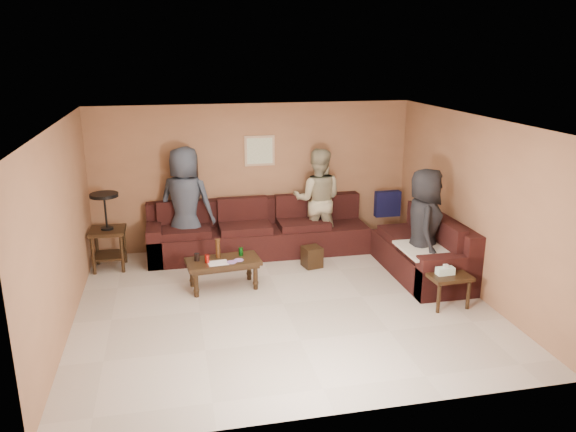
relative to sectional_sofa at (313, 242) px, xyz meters
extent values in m
plane|color=#BFB2A2|center=(-0.81, -1.52, -0.33)|extent=(5.50, 5.50, 0.00)
cube|color=silver|center=(-0.81, -1.52, 2.12)|extent=(5.50, 5.00, 0.10)
cube|color=#996948|center=(-0.81, 0.98, 0.92)|extent=(5.50, 0.10, 2.50)
cube|color=#996948|center=(-0.81, -4.02, 0.92)|extent=(5.50, 0.10, 2.50)
cube|color=#996948|center=(-3.56, -1.52, 0.92)|extent=(0.10, 5.00, 2.50)
cube|color=#996948|center=(1.94, -1.52, 0.92)|extent=(0.10, 5.00, 2.50)
cube|color=black|center=(-0.81, 0.53, -0.10)|extent=(3.70, 0.90, 0.45)
cube|color=black|center=(-0.81, 0.86, 0.35)|extent=(3.70, 0.24, 0.45)
cube|color=black|center=(-2.54, 0.53, -0.01)|extent=(0.24, 0.90, 0.63)
cube|color=black|center=(1.49, -0.92, -0.10)|extent=(0.90, 2.00, 0.45)
cube|color=black|center=(1.82, -0.92, 0.35)|extent=(0.24, 2.00, 0.45)
cube|color=black|center=(1.49, -1.80, -0.01)|extent=(0.90, 0.24, 0.63)
cube|color=#101034|center=(1.49, 0.53, 0.42)|extent=(0.45, 0.14, 0.45)
cube|color=beige|center=(1.49, -1.37, 0.25)|extent=(1.00, 0.85, 0.04)
cube|color=black|center=(-1.56, -0.80, 0.09)|extent=(1.10, 0.63, 0.06)
cube|color=black|center=(-1.56, -0.80, 0.03)|extent=(1.02, 0.55, 0.05)
cylinder|color=black|center=(-1.96, -1.04, -0.13)|extent=(0.07, 0.07, 0.38)
cylinder|color=black|center=(-1.11, -0.95, -0.13)|extent=(0.07, 0.07, 0.38)
cylinder|color=black|center=(-2.00, -0.66, -0.13)|extent=(0.07, 0.07, 0.38)
cylinder|color=black|center=(-1.15, -0.57, -0.13)|extent=(0.07, 0.07, 0.38)
cylinder|color=red|center=(-1.79, -0.87, 0.18)|extent=(0.07, 0.07, 0.12)
cylinder|color=#136B19|center=(-1.28, -0.68, 0.18)|extent=(0.07, 0.07, 0.12)
cylinder|color=#3B210D|center=(-1.61, -0.69, 0.26)|extent=(0.07, 0.07, 0.28)
cylinder|color=black|center=(-1.93, -0.76, 0.17)|extent=(0.08, 0.08, 0.11)
cube|color=silver|center=(-1.64, -0.93, 0.12)|extent=(0.30, 0.25, 0.00)
cylinder|color=#D54B9A|center=(-1.45, -0.93, 0.12)|extent=(0.14, 0.14, 0.01)
cylinder|color=#D54B9A|center=(-1.34, -0.87, 0.12)|extent=(0.14, 0.14, 0.01)
cube|color=black|center=(-3.25, 0.35, 0.30)|extent=(0.55, 0.55, 0.05)
cube|color=black|center=(-3.25, 0.35, -0.11)|extent=(0.49, 0.49, 0.03)
cylinder|color=black|center=(-3.47, 0.14, -0.01)|extent=(0.05, 0.05, 0.63)
cylinder|color=black|center=(-3.04, 0.13, -0.01)|extent=(0.05, 0.05, 0.63)
cylinder|color=black|center=(-3.46, 0.57, -0.01)|extent=(0.05, 0.05, 0.63)
cylinder|color=black|center=(-3.03, 0.56, -0.01)|extent=(0.05, 0.05, 0.63)
cylinder|color=black|center=(-3.25, 0.35, 0.34)|extent=(0.19, 0.19, 0.03)
cylinder|color=black|center=(-3.25, 0.35, 0.62)|extent=(0.03, 0.03, 0.52)
cylinder|color=black|center=(-3.25, 0.35, 0.88)|extent=(0.43, 0.43, 0.05)
cube|color=black|center=(1.36, -2.02, 0.11)|extent=(0.58, 0.48, 0.05)
cylinder|color=black|center=(1.15, -2.21, -0.11)|extent=(0.05, 0.05, 0.43)
cylinder|color=black|center=(1.59, -2.18, -0.11)|extent=(0.05, 0.05, 0.43)
cylinder|color=black|center=(1.13, -1.86, -0.11)|extent=(0.05, 0.05, 0.43)
cylinder|color=black|center=(1.57, -1.84, -0.11)|extent=(0.05, 0.05, 0.43)
cube|color=white|center=(1.31, -2.02, 0.18)|extent=(0.25, 0.13, 0.10)
cube|color=silver|center=(1.31, -2.02, 0.25)|extent=(0.06, 0.04, 0.05)
cube|color=black|center=(-0.08, -0.26, -0.16)|extent=(0.33, 0.33, 0.33)
cube|color=tan|center=(-0.71, 0.96, 1.37)|extent=(0.52, 0.03, 0.52)
cube|color=silver|center=(-0.71, 0.95, 1.37)|extent=(0.44, 0.01, 0.44)
imported|color=#2E3541|center=(-2.01, 0.57, 0.61)|extent=(1.08, 0.92, 1.88)
imported|color=tan|center=(0.22, 0.57, 0.56)|extent=(1.02, 0.90, 1.77)
imported|color=black|center=(1.37, -1.17, 0.54)|extent=(0.80, 0.98, 1.73)
camera|label=1|loc=(-2.22, -8.43, 3.04)|focal=35.00mm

